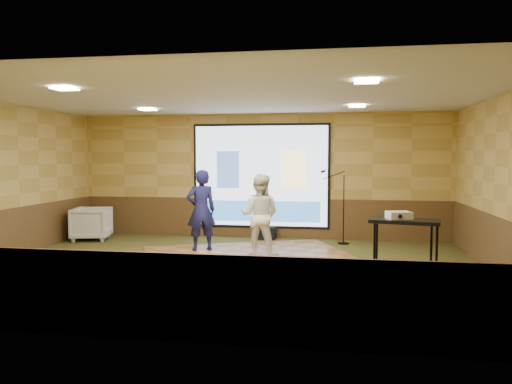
% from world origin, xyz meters
% --- Properties ---
extents(ground, '(9.00, 9.00, 0.00)m').
position_xyz_m(ground, '(0.00, 0.00, 0.00)').
color(ground, '#303B1B').
rests_on(ground, ground).
extents(room_shell, '(9.04, 7.04, 3.02)m').
position_xyz_m(room_shell, '(0.00, 0.00, 2.09)').
color(room_shell, tan).
rests_on(room_shell, ground).
extents(wainscot_back, '(9.00, 0.04, 0.95)m').
position_xyz_m(wainscot_back, '(0.00, 3.48, 0.47)').
color(wainscot_back, '#483318').
rests_on(wainscot_back, ground).
extents(wainscot_front, '(9.00, 0.04, 0.95)m').
position_xyz_m(wainscot_front, '(0.00, -3.48, 0.47)').
color(wainscot_front, '#483318').
rests_on(wainscot_front, ground).
extents(wainscot_right, '(0.04, 7.00, 0.95)m').
position_xyz_m(wainscot_right, '(4.48, 0.00, 0.47)').
color(wainscot_right, '#483318').
rests_on(wainscot_right, ground).
extents(projector_screen, '(3.32, 0.06, 2.52)m').
position_xyz_m(projector_screen, '(0.00, 3.44, 1.47)').
color(projector_screen, black).
rests_on(projector_screen, room_shell).
extents(downlight_nw, '(0.32, 0.32, 0.02)m').
position_xyz_m(downlight_nw, '(-2.20, 1.80, 2.97)').
color(downlight_nw, '#FFE9BF').
rests_on(downlight_nw, room_shell).
extents(downlight_ne, '(0.32, 0.32, 0.02)m').
position_xyz_m(downlight_ne, '(2.20, 1.80, 2.97)').
color(downlight_ne, '#FFE9BF').
rests_on(downlight_ne, room_shell).
extents(downlight_sw, '(0.32, 0.32, 0.02)m').
position_xyz_m(downlight_sw, '(-2.20, -1.50, 2.97)').
color(downlight_sw, '#FFE9BF').
rests_on(downlight_sw, room_shell).
extents(downlight_se, '(0.32, 0.32, 0.02)m').
position_xyz_m(downlight_se, '(2.20, -1.50, 2.97)').
color(downlight_se, '#FFE9BF').
rests_on(downlight_se, room_shell).
extents(dance_floor, '(4.82, 4.33, 0.03)m').
position_xyz_m(dance_floor, '(0.12, 1.09, 0.01)').
color(dance_floor, '#9D6839').
rests_on(dance_floor, ground).
extents(player_left, '(0.72, 0.64, 1.67)m').
position_xyz_m(player_left, '(-0.94, 1.48, 0.86)').
color(player_left, '#151642').
rests_on(player_left, dance_floor).
extents(player_right, '(0.84, 0.68, 1.60)m').
position_xyz_m(player_right, '(0.35, 1.04, 0.83)').
color(player_right, silver).
rests_on(player_right, dance_floor).
extents(av_table, '(0.99, 0.52, 1.04)m').
position_xyz_m(av_table, '(2.81, -0.90, 0.75)').
color(av_table, black).
rests_on(av_table, ground).
extents(projector, '(0.39, 0.35, 0.11)m').
position_xyz_m(projector, '(2.73, -0.89, 1.10)').
color(projector, silver).
rests_on(projector, av_table).
extents(mic_stand, '(0.66, 0.27, 1.67)m').
position_xyz_m(mic_stand, '(1.92, 2.87, 0.49)').
color(mic_stand, black).
rests_on(mic_stand, ground).
extents(banquet_chair, '(1.03, 1.01, 0.78)m').
position_xyz_m(banquet_chair, '(-3.89, 2.47, 0.39)').
color(banquet_chair, gray).
rests_on(banquet_chair, ground).
extents(duffel_bag, '(0.50, 0.34, 0.30)m').
position_xyz_m(duffel_bag, '(0.14, 3.25, 0.15)').
color(duffel_bag, black).
rests_on(duffel_bag, ground).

